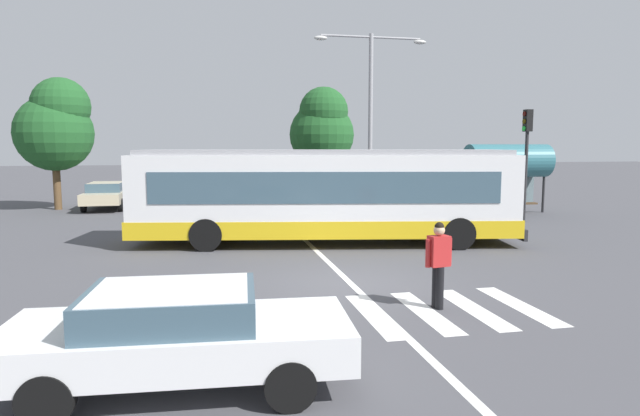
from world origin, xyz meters
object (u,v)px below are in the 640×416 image
object	(u,v)px
background_tree_left	(56,125)
foreground_sedan	(177,332)
parked_car_champagne	(107,194)
pedestrian_crossing_street	(439,260)
city_transit_bus	(324,195)
parked_car_blue	(163,193)
parked_car_silver	(367,190)
parked_car_red	(218,193)
parked_car_charcoal	(267,192)
background_tree_right	(322,128)
twin_arm_street_lamp	(371,102)
bus_stop_shelter	(508,162)
parked_car_black	(317,190)
traffic_light_far_corner	(527,147)

from	to	relation	value
background_tree_left	foreground_sedan	bearing A→B (deg)	-72.85
parked_car_champagne	pedestrian_crossing_street	bearing A→B (deg)	-63.95
city_transit_bus	pedestrian_crossing_street	distance (m)	7.43
parked_car_blue	parked_car_silver	bearing A→B (deg)	-3.68
parked_car_blue	parked_car_red	world-z (taller)	same
city_transit_bus	parked_car_charcoal	distance (m)	11.12
background_tree_right	parked_car_champagne	bearing A→B (deg)	-162.25
twin_arm_street_lamp	background_tree_left	size ratio (longest dim) A/B	1.26
parked_car_charcoal	twin_arm_street_lamp	world-z (taller)	twin_arm_street_lamp
parked_car_champagne	bus_stop_shelter	xyz separation A→B (m)	(18.77, -5.84, 1.65)
pedestrian_crossing_street	parked_car_champagne	size ratio (longest dim) A/B	0.38
parked_car_champagne	bus_stop_shelter	world-z (taller)	bus_stop_shelter
parked_car_champagne	background_tree_left	xyz separation A→B (m)	(-2.23, 0.14, 3.40)
parked_car_blue	bus_stop_shelter	xyz separation A→B (m)	(16.01, -5.83, 1.65)
pedestrian_crossing_street	bus_stop_shelter	distance (m)	16.36
parked_car_champagne	parked_car_black	world-z (taller)	same
parked_car_red	traffic_light_far_corner	size ratio (longest dim) A/B	0.97
bus_stop_shelter	background_tree_right	xyz separation A→B (m)	(-6.80, 9.68, 1.83)
parked_car_charcoal	traffic_light_far_corner	world-z (taller)	traffic_light_far_corner
city_transit_bus	background_tree_left	bearing A→B (deg)	132.52
parked_car_champagne	traffic_light_far_corner	distance (m)	20.05
traffic_light_far_corner	background_tree_right	world-z (taller)	background_tree_right
parked_car_blue	parked_car_silver	xyz separation A→B (m)	(10.75, -0.69, 0.00)
pedestrian_crossing_street	parked_car_silver	xyz separation A→B (m)	(4.15, 18.45, -0.20)
parked_car_red	traffic_light_far_corner	xyz separation A→B (m)	(12.45, -8.06, 2.37)
parked_car_blue	background_tree_left	xyz separation A→B (m)	(-4.99, 0.15, 3.40)
parked_car_champagne	city_transit_bus	bearing A→B (deg)	-53.57
parked_car_blue	parked_car_black	bearing A→B (deg)	-1.71
traffic_light_far_corner	twin_arm_street_lamp	size ratio (longest dim) A/B	0.57
twin_arm_street_lamp	parked_car_blue	bearing A→B (deg)	153.21
parked_car_red	parked_car_silver	distance (m)	7.99
pedestrian_crossing_street	city_transit_bus	bearing A→B (deg)	95.19
parked_car_red	background_tree_right	distance (m)	8.52
pedestrian_crossing_street	parked_car_blue	xyz separation A→B (m)	(-6.60, 19.14, -0.20)
parked_car_silver	background_tree_right	distance (m)	5.92
parked_car_champagne	parked_car_black	size ratio (longest dim) A/B	0.99
parked_car_champagne	parked_car_silver	size ratio (longest dim) A/B	1.00
city_transit_bus	background_tree_left	world-z (taller)	background_tree_left
foreground_sedan	bus_stop_shelter	world-z (taller)	bus_stop_shelter
parked_car_black	background_tree_right	distance (m)	5.49
background_tree_right	city_transit_bus	bearing A→B (deg)	-101.88
parked_car_black	parked_car_silver	size ratio (longest dim) A/B	1.01
parked_car_black	background_tree_right	xyz separation A→B (m)	(1.16, 4.08, 3.48)
parked_car_red	traffic_light_far_corner	distance (m)	15.02
background_tree_right	parked_car_red	bearing A→B (deg)	-146.06
parked_car_blue	parked_car_silver	world-z (taller)	same
parked_car_red	parked_car_charcoal	distance (m)	2.52
parked_car_red	twin_arm_street_lamp	world-z (taller)	twin_arm_street_lamp
background_tree_left	pedestrian_crossing_street	bearing A→B (deg)	-58.99
parked_car_blue	background_tree_left	world-z (taller)	background_tree_left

